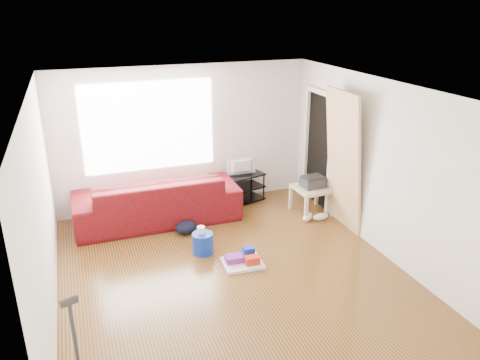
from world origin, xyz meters
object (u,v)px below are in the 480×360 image
object	(u,v)px
side_table	(312,191)
bucket	(203,252)
cleaning_tray	(243,260)
sofa	(158,220)
tv_stand	(242,187)
backpack	(186,233)

from	to	relation	value
side_table	bucket	xyz separation A→B (m)	(-2.17, -0.71, -0.41)
bucket	cleaning_tray	distance (m)	0.68
bucket	sofa	bearing A→B (deg)	107.57
tv_stand	backpack	distance (m)	1.59
tv_stand	cleaning_tray	size ratio (longest dim) A/B	1.50
tv_stand	cleaning_tray	xyz separation A→B (m)	(-0.76, -2.09, -0.21)
tv_stand	cleaning_tray	distance (m)	2.23
side_table	cleaning_tray	bearing A→B (deg)	-144.91
backpack	cleaning_tray	bearing A→B (deg)	-87.13
cleaning_tray	backpack	bearing A→B (deg)	114.00
sofa	tv_stand	world-z (taller)	tv_stand
bucket	cleaning_tray	bearing A→B (deg)	-48.43
cleaning_tray	backpack	xyz separation A→B (m)	(-0.53, 1.19, -0.06)
cleaning_tray	tv_stand	bearing A→B (deg)	70.11
tv_stand	side_table	bearing A→B (deg)	-58.02
sofa	bucket	size ratio (longest dim) A/B	8.68
bucket	backpack	bearing A→B (deg)	96.89
sofa	backpack	world-z (taller)	sofa
bucket	backpack	world-z (taller)	bucket
tv_stand	backpack	size ratio (longest dim) A/B	2.32
bucket	tv_stand	bearing A→B (deg)	52.77
sofa	backpack	distance (m)	0.71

